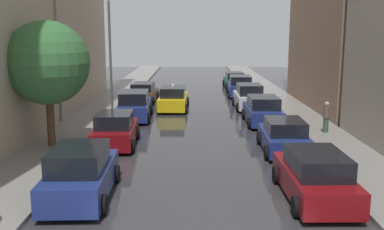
# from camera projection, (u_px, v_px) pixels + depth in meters

# --- Properties ---
(ground_plane) EXTENTS (28.00, 72.00, 0.04)m
(ground_plane) POSITION_uv_depth(u_px,v_px,m) (197.00, 106.00, 32.84)
(ground_plane) COLOR #333335
(sidewalk_left) EXTENTS (3.00, 72.00, 0.15)m
(sidewalk_left) POSITION_uv_depth(u_px,v_px,m) (108.00, 105.00, 32.85)
(sidewalk_left) COLOR gray
(sidewalk_left) RESTS_ON ground
(sidewalk_right) EXTENTS (3.00, 72.00, 0.15)m
(sidewalk_right) POSITION_uv_depth(u_px,v_px,m) (285.00, 105.00, 32.80)
(sidewalk_right) COLOR gray
(sidewalk_right) RESTS_ON ground
(parked_car_left_nearest) EXTENTS (2.20, 4.51, 1.77)m
(parked_car_left_nearest) POSITION_uv_depth(u_px,v_px,m) (82.00, 174.00, 14.62)
(parked_car_left_nearest) COLOR navy
(parked_car_left_nearest) RESTS_ON ground
(parked_car_left_second) EXTENTS (2.17, 4.14, 1.64)m
(parked_car_left_second) POSITION_uv_depth(u_px,v_px,m) (117.00, 130.00, 21.32)
(parked_car_left_second) COLOR maroon
(parked_car_left_second) RESTS_ON ground
(parked_car_left_third) EXTENTS (2.23, 4.78, 1.77)m
(parked_car_left_third) POSITION_uv_depth(u_px,v_px,m) (136.00, 106.00, 27.84)
(parked_car_left_third) COLOR navy
(parked_car_left_third) RESTS_ON ground
(parked_car_left_fourth) EXTENTS (2.15, 4.43, 1.54)m
(parked_car_left_fourth) POSITION_uv_depth(u_px,v_px,m) (145.00, 93.00, 34.33)
(parked_car_left_fourth) COLOR brown
(parked_car_left_fourth) RESTS_ON ground
(parked_car_right_nearest) EXTENTS (2.12, 4.57, 1.64)m
(parked_car_right_nearest) POSITION_uv_depth(u_px,v_px,m) (317.00, 177.00, 14.52)
(parked_car_right_nearest) COLOR maroon
(parked_car_right_nearest) RESTS_ON ground
(parked_car_right_second) EXTENTS (2.15, 4.12, 1.54)m
(parked_car_right_second) POSITION_uv_depth(u_px,v_px,m) (286.00, 137.00, 20.20)
(parked_car_right_second) COLOR navy
(parked_car_right_second) RESTS_ON ground
(parked_car_right_third) EXTENTS (2.11, 4.23, 1.67)m
(parked_car_right_third) POSITION_uv_depth(u_px,v_px,m) (264.00, 111.00, 26.29)
(parked_car_right_third) COLOR navy
(parked_car_right_third) RESTS_ON ground
(parked_car_right_fourth) EXTENTS (2.07, 4.23, 1.77)m
(parked_car_right_fourth) POSITION_uv_depth(u_px,v_px,m) (250.00, 97.00, 31.45)
(parked_car_right_fourth) COLOR silver
(parked_car_right_fourth) RESTS_ON ground
(parked_car_right_fifth) EXTENTS (2.28, 4.68, 1.73)m
(parked_car_right_fifth) POSITION_uv_depth(u_px,v_px,m) (242.00, 86.00, 37.65)
(parked_car_right_fifth) COLOR navy
(parked_car_right_fifth) RESTS_ON ground
(parked_car_right_sixth) EXTENTS (2.05, 4.42, 1.53)m
(parked_car_right_sixth) POSITION_uv_depth(u_px,v_px,m) (236.00, 80.00, 42.94)
(parked_car_right_sixth) COLOR #0C4C2D
(parked_car_right_sixth) RESTS_ON ground
(taxi_midroad) EXTENTS (2.18, 4.64, 1.81)m
(taxi_midroad) POSITION_uv_depth(u_px,v_px,m) (175.00, 99.00, 31.15)
(taxi_midroad) COLOR yellow
(taxi_midroad) RESTS_ON ground
(pedestrian_foreground) EXTENTS (0.36, 0.36, 1.64)m
(pedestrian_foreground) POSITION_uv_depth(u_px,v_px,m) (328.00, 116.00, 23.47)
(pedestrian_foreground) COLOR #38513D
(pedestrian_foreground) RESTS_ON sidewalk_right
(street_tree_left) EXTENTS (3.83, 3.83, 5.78)m
(street_tree_left) POSITION_uv_depth(u_px,v_px,m) (49.00, 63.00, 20.25)
(street_tree_left) COLOR #513823
(street_tree_left) RESTS_ON sidewalk_left
(lamp_post_left) EXTENTS (0.60, 0.28, 7.45)m
(lamp_post_left) POSITION_uv_depth(u_px,v_px,m) (112.00, 47.00, 29.01)
(lamp_post_left) COLOR #595B60
(lamp_post_left) RESTS_ON sidewalk_left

